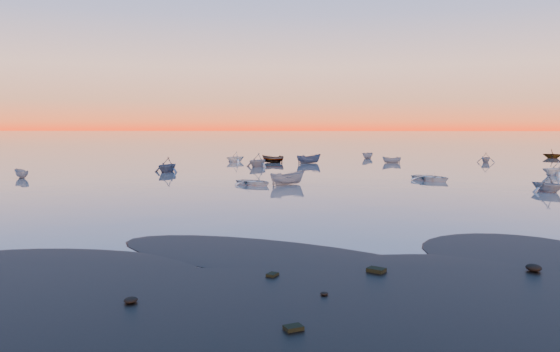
# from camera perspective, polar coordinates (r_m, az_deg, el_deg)

# --- Properties ---
(ground) EXTENTS (600.00, 600.00, 0.00)m
(ground) POSITION_cam_1_polar(r_m,az_deg,el_deg) (127.29, 2.53, 2.63)
(ground) COLOR #6F645D
(ground) RESTS_ON ground
(mud_lobes) EXTENTS (140.00, 6.00, 0.07)m
(mud_lobes) POSITION_cam_1_polar(r_m,az_deg,el_deg) (26.96, 4.45, -8.63)
(mud_lobes) COLOR black
(mud_lobes) RESTS_ON ground
(moored_fleet) EXTENTS (124.00, 58.00, 1.20)m
(moored_fleet) POSITION_cam_1_polar(r_m,az_deg,el_deg) (80.39, 2.82, 0.88)
(moored_fleet) COLOR silver
(moored_fleet) RESTS_ON ground
(boat_near_left) EXTENTS (3.88, 4.44, 1.05)m
(boat_near_left) POSITION_cam_1_polar(r_m,az_deg,el_deg) (58.20, -2.74, -0.93)
(boat_near_left) COLOR silver
(boat_near_left) RESTS_ON ground
(boat_near_center) EXTENTS (3.55, 4.46, 1.43)m
(boat_near_center) POSITION_cam_1_polar(r_m,az_deg,el_deg) (58.37, 0.78, -0.91)
(boat_near_center) COLOR gray
(boat_near_center) RESTS_ON ground
(boat_near_right) EXTENTS (4.01, 3.21, 1.28)m
(boat_near_right) POSITION_cam_1_polar(r_m,az_deg,el_deg) (58.32, 26.15, -1.49)
(boat_near_right) COLOR gray
(boat_near_right) RESTS_ON ground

